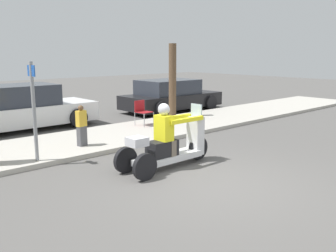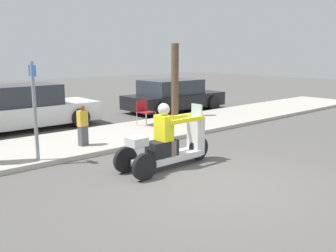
{
  "view_description": "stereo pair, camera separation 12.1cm",
  "coord_description": "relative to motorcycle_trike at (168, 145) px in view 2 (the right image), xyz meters",
  "views": [
    {
      "loc": [
        -5.3,
        -4.52,
        2.51
      ],
      "look_at": [
        0.04,
        1.38,
        0.94
      ],
      "focal_mm": 40.0,
      "sensor_mm": 36.0,
      "label": 1
    },
    {
      "loc": [
        -5.21,
        -4.6,
        2.51
      ],
      "look_at": [
        0.04,
        1.38,
        0.94
      ],
      "focal_mm": 40.0,
      "sensor_mm": 36.0,
      "label": 2
    }
  ],
  "objects": [
    {
      "name": "folding_chair_curbside",
      "position": [
        2.25,
        3.78,
        0.11
      ],
      "size": [
        0.5,
        0.5,
        0.82
      ],
      "color": "#A5A8AD",
      "rests_on": "sidewalk_strip"
    },
    {
      "name": "street_sign",
      "position": [
        -2.1,
        2.07,
        0.81
      ],
      "size": [
        0.08,
        0.36,
        2.2
      ],
      "color": "gray",
      "rests_on": "sidewalk_strip"
    },
    {
      "name": "tree_trunk",
      "position": [
        4.15,
        4.35,
        0.96
      ],
      "size": [
        0.28,
        0.28,
        2.71
      ],
      "color": "brown",
      "rests_on": "sidewalk_strip"
    },
    {
      "name": "ground_plane",
      "position": [
        -0.05,
        -1.38,
        -0.51
      ],
      "size": [
        60.0,
        60.0,
        0.0
      ],
      "primitive_type": "plane",
      "color": "#565451"
    },
    {
      "name": "motorcycle_trike",
      "position": [
        0.0,
        0.0,
        0.0
      ],
      "size": [
        2.43,
        0.75,
        1.45
      ],
      "color": "black",
      "rests_on": "ground"
    },
    {
      "name": "parked_car_lot_far",
      "position": [
        -0.86,
        6.33,
        0.19
      ],
      "size": [
        4.78,
        2.03,
        1.48
      ],
      "color": "silver",
      "rests_on": "ground"
    },
    {
      "name": "parked_car_lot_left",
      "position": [
        5.55,
        5.98,
        0.14
      ],
      "size": [
        4.48,
        2.12,
        1.36
      ],
      "color": "black",
      "rests_on": "ground"
    },
    {
      "name": "spectator_far_back",
      "position": [
        -0.67,
        2.61,
        0.12
      ],
      "size": [
        0.28,
        0.2,
        1.06
      ],
      "color": "#515156",
      "rests_on": "sidewalk_strip"
    },
    {
      "name": "sidewalk_strip",
      "position": [
        -0.05,
        3.22,
        -0.45
      ],
      "size": [
        28.0,
        2.8,
        0.12
      ],
      "color": "#B2ADA3",
      "rests_on": "ground"
    }
  ]
}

